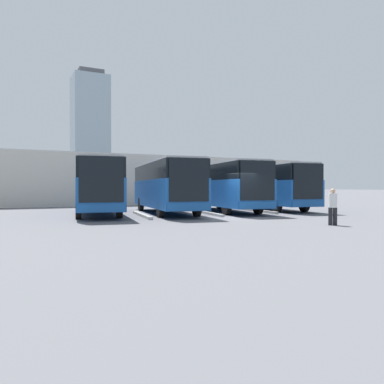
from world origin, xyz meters
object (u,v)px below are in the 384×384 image
bus_2 (166,185)px  pedestrian (333,206)px  bus_1 (223,185)px  bus_3 (96,185)px  bus_0 (267,185)px

bus_2 → pedestrian: size_ratio=6.64×
bus_1 → pedestrian: bus_1 is taller
bus_3 → pedestrian: bus_3 is taller
bus_1 → bus_2: same height
bus_1 → bus_2: (4.29, -0.02, 0.00)m
bus_2 → bus_1: bearing=-171.5°
bus_1 → pedestrian: bearing=95.8°
bus_0 → bus_3: bearing=7.2°
bus_1 → pedestrian: 10.46m
bus_0 → pedestrian: bus_0 is taller
bus_0 → bus_3: same height
bus_0 → pedestrian: 12.02m
pedestrian → bus_0: bearing=-81.5°
bus_1 → bus_3: 8.62m
bus_0 → bus_2: (8.58, 0.54, 0.00)m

